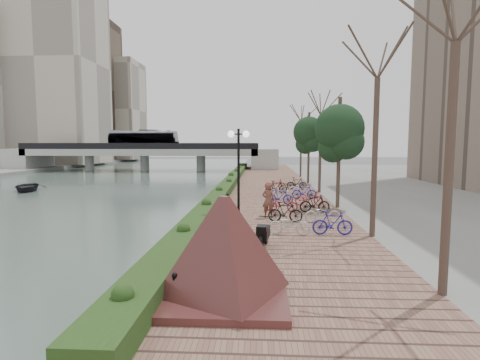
# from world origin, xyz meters

# --- Properties ---
(ground) EXTENTS (220.00, 220.00, 0.00)m
(ground) POSITION_xyz_m (0.00, 0.00, 0.00)
(ground) COLOR #59595B
(ground) RESTS_ON ground
(river_water) EXTENTS (30.00, 130.00, 0.02)m
(river_water) POSITION_xyz_m (-15.00, 25.00, 0.01)
(river_water) COLOR #485A55
(river_water) RESTS_ON ground
(promenade) EXTENTS (8.00, 75.00, 0.50)m
(promenade) POSITION_xyz_m (4.00, 17.50, 0.25)
(promenade) COLOR brown
(promenade) RESTS_ON ground
(inland_pavement) EXTENTS (24.00, 75.00, 0.50)m
(inland_pavement) POSITION_xyz_m (20.00, 17.50, 0.25)
(inland_pavement) COLOR slate
(inland_pavement) RESTS_ON ground
(hedge) EXTENTS (1.10, 56.00, 0.60)m
(hedge) POSITION_xyz_m (0.60, 20.00, 0.80)
(hedge) COLOR #1D3613
(hedge) RESTS_ON promenade
(chain_fence) EXTENTS (0.10, 14.10, 0.70)m
(chain_fence) POSITION_xyz_m (1.40, 2.00, 0.85)
(chain_fence) COLOR black
(chain_fence) RESTS_ON promenade
(granite_monument) EXTENTS (4.32, 4.32, 2.53)m
(granite_monument) POSITION_xyz_m (2.52, -4.49, 1.78)
(granite_monument) COLOR #4A2320
(granite_monument) RESTS_ON promenade
(lamppost) EXTENTS (1.02, 0.32, 4.49)m
(lamppost) POSITION_xyz_m (2.36, 4.08, 3.77)
(lamppost) COLOR black
(lamppost) RESTS_ON promenade
(motorcycle) EXTENTS (0.77, 1.81, 1.10)m
(motorcycle) POSITION_xyz_m (3.52, -0.11, 1.05)
(motorcycle) COLOR black
(motorcycle) RESTS_ON promenade
(pedestrian) EXTENTS (0.71, 0.53, 1.78)m
(pedestrian) POSITION_xyz_m (3.80, 5.65, 1.39)
(pedestrian) COLOR brown
(pedestrian) RESTS_ON promenade
(bicycle_parking) EXTENTS (2.40, 17.32, 1.00)m
(bicycle_parking) POSITION_xyz_m (5.49, 9.77, 0.97)
(bicycle_parking) COLOR silver
(bicycle_parking) RESTS_ON promenade
(street_trees) EXTENTS (3.20, 37.12, 6.80)m
(street_trees) POSITION_xyz_m (8.00, 12.68, 3.69)
(street_trees) COLOR #34291F
(street_trees) RESTS_ON promenade
(bridge) EXTENTS (36.00, 10.77, 6.50)m
(bridge) POSITION_xyz_m (-15.02, 45.00, 3.37)
(bridge) COLOR #959691
(bridge) RESTS_ON ground
(boat) EXTENTS (4.10, 4.72, 0.82)m
(boat) POSITION_xyz_m (-17.75, 19.08, 0.43)
(boat) COLOR black
(boat) RESTS_ON river_water
(far_buildings) EXTENTS (35.00, 38.00, 38.00)m
(far_buildings) POSITION_xyz_m (-41.66, 65.91, 16.12)
(far_buildings) COLOR #B4AA96
(far_buildings) RESTS_ON far_bank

